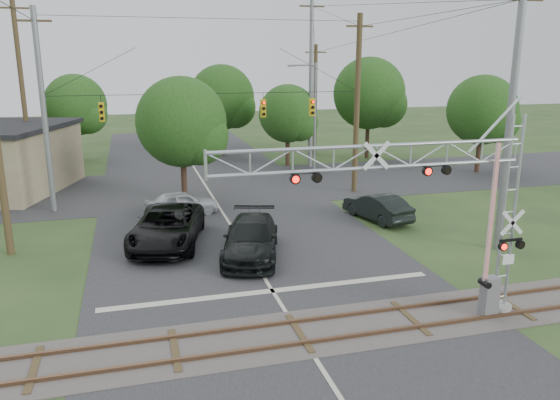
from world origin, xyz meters
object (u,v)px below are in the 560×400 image
object	(u,v)px
traffic_signal_span	(227,109)
car_dark	(251,238)
streetlight	(313,113)
crossing_gantry	(429,200)
pickup_black	(167,226)
sedan_silver	(182,203)

from	to	relation	value
traffic_signal_span	car_dark	size ratio (longest dim) A/B	3.32
streetlight	crossing_gantry	bearing A→B (deg)	-100.23
crossing_gantry	car_dark	bearing A→B (deg)	117.54
crossing_gantry	streetlight	xyz separation A→B (m)	(4.44, 24.62, 0.41)
traffic_signal_span	car_dark	world-z (taller)	traffic_signal_span
crossing_gantry	streetlight	world-z (taller)	streetlight
pickup_black	streetlight	bearing A→B (deg)	62.90
crossing_gantry	traffic_signal_span	distance (m)	18.69
pickup_black	car_dark	size ratio (longest dim) A/B	1.12
traffic_signal_span	sedan_silver	world-z (taller)	traffic_signal_span
crossing_gantry	traffic_signal_span	bearing A→B (deg)	99.97
car_dark	sedan_silver	bearing A→B (deg)	123.18
traffic_signal_span	pickup_black	size ratio (longest dim) A/B	2.96
traffic_signal_span	sedan_silver	size ratio (longest dim) A/B	4.69
pickup_black	sedan_silver	size ratio (longest dim) A/B	1.58
traffic_signal_span	streetlight	bearing A→B (deg)	39.21
traffic_signal_span	crossing_gantry	bearing A→B (deg)	-80.03
traffic_signal_span	sedan_silver	bearing A→B (deg)	-139.76
crossing_gantry	streetlight	bearing A→B (deg)	79.77
crossing_gantry	sedan_silver	size ratio (longest dim) A/B	2.59
car_dark	sedan_silver	size ratio (longest dim) A/B	1.41
pickup_black	sedan_silver	world-z (taller)	pickup_black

